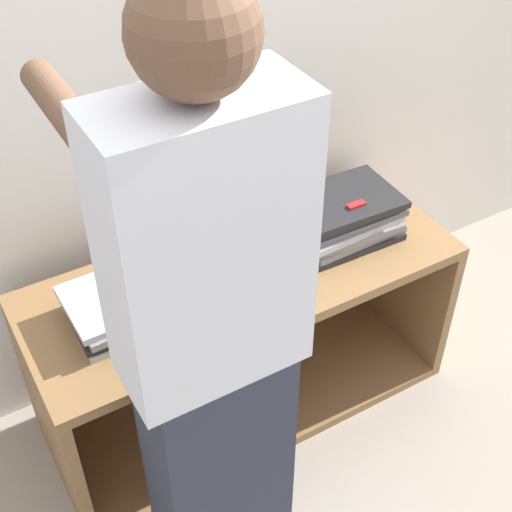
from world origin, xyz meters
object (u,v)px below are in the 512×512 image
object	(u,v)px
laptop_open	(235,250)
laptop_stack_right	(342,216)
laptop_stack_left	(130,303)
person	(211,349)

from	to	relation	value
laptop_open	laptop_stack_right	distance (m)	0.37
laptop_open	laptop_stack_left	size ratio (longest dim) A/B	0.95
laptop_open	person	xyz separation A→B (m)	(-0.33, -0.49, 0.21)
laptop_stack_right	laptop_stack_left	bearing A→B (deg)	180.00
laptop_stack_right	person	xyz separation A→B (m)	(-0.69, -0.45, 0.18)
laptop_stack_right	person	size ratio (longest dim) A/B	0.21
laptop_open	person	distance (m)	0.63
laptop_open	laptop_stack_right	size ratio (longest dim) A/B	0.94
person	laptop_stack_right	bearing A→B (deg)	32.90
laptop_stack_left	person	size ratio (longest dim) A/B	0.21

